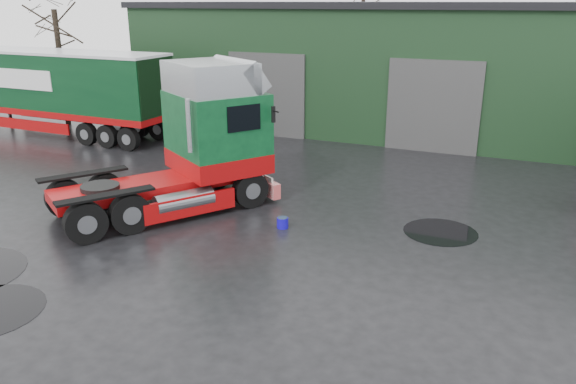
% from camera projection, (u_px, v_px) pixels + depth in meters
% --- Properties ---
extents(ground, '(100.00, 100.00, 0.00)m').
position_uv_depth(ground, '(242.00, 278.00, 13.58)').
color(ground, black).
extents(warehouse, '(32.40, 12.40, 6.30)m').
position_uv_depth(warehouse, '(455.00, 66.00, 29.16)').
color(warehouse, black).
rests_on(warehouse, ground).
extents(hero_tractor, '(6.72, 7.96, 4.63)m').
position_uv_depth(hero_tractor, '(156.00, 141.00, 17.12)').
color(hero_tractor, '#0B4621').
rests_on(hero_tractor, ground).
extents(trailer_left, '(13.38, 2.95, 4.14)m').
position_uv_depth(trailer_left, '(49.00, 92.00, 27.63)').
color(trailer_left, silver).
rests_on(trailer_left, ground).
extents(wash_bucket, '(0.37, 0.37, 0.31)m').
position_uv_depth(wash_bucket, '(283.00, 223.00, 16.53)').
color(wash_bucket, '#1308B7').
rests_on(wash_bucket, ground).
extents(tree_left, '(4.40, 4.40, 8.50)m').
position_uv_depth(tree_left, '(58.00, 44.00, 29.04)').
color(tree_left, black).
rests_on(tree_left, ground).
extents(tree_back_a, '(4.40, 4.40, 9.50)m').
position_uv_depth(tree_back_a, '(362.00, 24.00, 40.34)').
color(tree_back_a, black).
rests_on(tree_back_a, ground).
extents(puddle_1, '(2.13, 2.13, 0.01)m').
position_uv_depth(puddle_1, '(440.00, 232.00, 16.26)').
color(puddle_1, black).
rests_on(puddle_1, ground).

